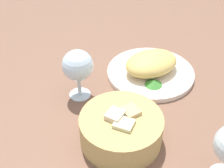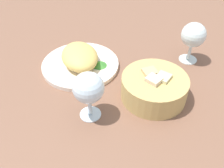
% 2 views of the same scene
% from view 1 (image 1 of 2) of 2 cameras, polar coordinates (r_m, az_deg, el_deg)
% --- Properties ---
extents(ground_plane, '(1.40, 1.40, 0.02)m').
position_cam_1_polar(ground_plane, '(0.80, 8.16, -4.44)').
color(ground_plane, brown).
extents(plate, '(0.25, 0.25, 0.01)m').
position_cam_1_polar(plate, '(0.89, 7.07, 2.09)').
color(plate, '#F1E2D1').
rests_on(plate, ground_plane).
extents(omelette, '(0.19, 0.18, 0.05)m').
position_cam_1_polar(omelette, '(0.87, 7.24, 3.89)').
color(omelette, '#D9B75D').
rests_on(omelette, plate).
extents(lettuce_garnish, '(0.05, 0.05, 0.02)m').
position_cam_1_polar(lettuce_garnish, '(0.83, 7.68, 0.30)').
color(lettuce_garnish, '#3F8E34').
rests_on(lettuce_garnish, plate).
extents(bread_basket, '(0.18, 0.18, 0.08)m').
position_cam_1_polar(bread_basket, '(0.68, 1.73, -8.31)').
color(bread_basket, tan).
rests_on(bread_basket, ground_plane).
extents(wine_glass_near, '(0.08, 0.08, 0.14)m').
position_cam_1_polar(wine_glass_near, '(0.76, -6.41, 3.23)').
color(wine_glass_near, silver).
rests_on(wine_glass_near, ground_plane).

